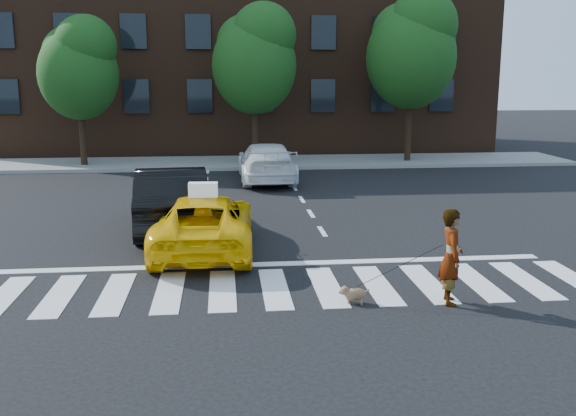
{
  "coord_description": "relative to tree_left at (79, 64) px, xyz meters",
  "views": [
    {
      "loc": [
        -0.93,
        -11.65,
        4.01
      ],
      "look_at": [
        0.48,
        2.24,
        1.1
      ],
      "focal_mm": 40.0,
      "sensor_mm": 36.0,
      "label": 1
    }
  ],
  "objects": [
    {
      "name": "ground",
      "position": [
        6.97,
        -17.0,
        -4.44
      ],
      "size": [
        120.0,
        120.0,
        0.0
      ],
      "primitive_type": "plane",
      "color": "black",
      "rests_on": "ground"
    },
    {
      "name": "taxi_sign",
      "position": [
        5.57,
        -14.3,
        -2.97
      ],
      "size": [
        0.66,
        0.3,
        0.32
      ],
      "primitive_type": "cube",
      "rotation": [
        0.0,
        0.0,
        3.11
      ],
      "color": "white",
      "rests_on": "taxi"
    },
    {
      "name": "tree_right",
      "position": [
        14.5,
        -0.0,
        0.82
      ],
      "size": [
        4.0,
        4.0,
        7.7
      ],
      "color": "black",
      "rests_on": "ground"
    },
    {
      "name": "crosswalk",
      "position": [
        6.97,
        -17.0,
        -4.43
      ],
      "size": [
        13.0,
        2.4,
        0.01
      ],
      "primitive_type": "cube",
      "color": "silver",
      "rests_on": "ground"
    },
    {
      "name": "woman",
      "position": [
        10.01,
        -18.1,
        -3.58
      ],
      "size": [
        0.5,
        0.68,
        1.72
      ],
      "primitive_type": "imported",
      "rotation": [
        0.0,
        0.0,
        1.42
      ],
      "color": "#999999",
      "rests_on": "ground"
    },
    {
      "name": "sidewalk_far",
      "position": [
        6.97,
        0.5,
        -4.37
      ],
      "size": [
        30.0,
        4.0,
        0.15
      ],
      "primitive_type": "cube",
      "color": "slate",
      "rests_on": "ground"
    },
    {
      "name": "taxi",
      "position": [
        5.57,
        -14.1,
        -3.79
      ],
      "size": [
        2.33,
        4.78,
        1.31
      ],
      "primitive_type": "imported",
      "rotation": [
        0.0,
        0.0,
        3.11
      ],
      "color": "#FAC105",
      "rests_on": "ground"
    },
    {
      "name": "building",
      "position": [
        6.97,
        8.0,
        1.56
      ],
      "size": [
        26.0,
        10.0,
        12.0
      ],
      "primitive_type": "cube",
      "color": "#402517",
      "rests_on": "ground"
    },
    {
      "name": "black_sedan",
      "position": [
        4.67,
        -11.99,
        -3.61
      ],
      "size": [
        2.17,
        5.19,
        1.67
      ],
      "primitive_type": "imported",
      "rotation": [
        0.0,
        0.0,
        3.22
      ],
      "color": "black",
      "rests_on": "ground"
    },
    {
      "name": "white_suv",
      "position": [
        7.67,
        -4.4,
        -3.7
      ],
      "size": [
        2.1,
        5.08,
        1.47
      ],
      "primitive_type": "imported",
      "rotation": [
        0.0,
        0.0,
        3.15
      ],
      "color": "white",
      "rests_on": "ground"
    },
    {
      "name": "tree_left",
      "position": [
        0.0,
        0.0,
        0.0
      ],
      "size": [
        3.39,
        3.38,
        6.5
      ],
      "color": "black",
      "rests_on": "ground"
    },
    {
      "name": "stop_line",
      "position": [
        6.97,
        -15.4,
        -4.43
      ],
      "size": [
        12.0,
        0.3,
        0.01
      ],
      "primitive_type": "cube",
      "color": "silver",
      "rests_on": "ground"
    },
    {
      "name": "tree_mid",
      "position": [
        7.5,
        -0.0,
        0.41
      ],
      "size": [
        3.69,
        3.69,
        7.1
      ],
      "color": "black",
      "rests_on": "ground"
    },
    {
      "name": "dog",
      "position": [
        8.29,
        -17.94,
        -4.26
      ],
      "size": [
        0.55,
        0.28,
        0.31
      ],
      "rotation": [
        0.0,
        0.0,
        -0.2
      ],
      "color": "#94644B",
      "rests_on": "ground"
    }
  ]
}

